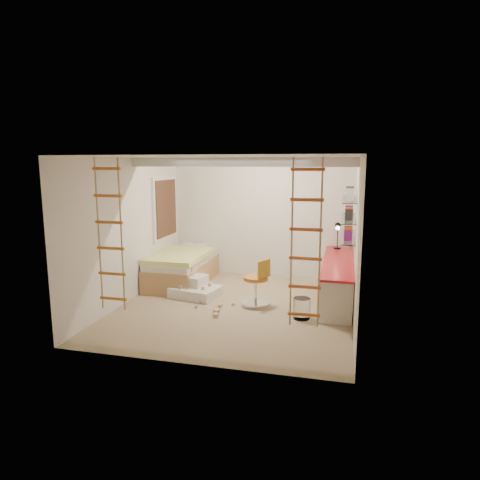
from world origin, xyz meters
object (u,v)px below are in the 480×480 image
(bed, at_px, (183,268))
(play_platform, at_px, (195,288))
(swivel_chair, at_px, (257,288))
(desk, at_px, (337,278))

(bed, xyz_separation_m, play_platform, (0.56, -0.80, -0.18))
(swivel_chair, bearing_deg, play_platform, 169.28)
(desk, xyz_separation_m, swivel_chair, (-1.38, -0.67, -0.09))
(bed, bearing_deg, swivel_chair, -29.70)
(swivel_chair, distance_m, play_platform, 1.29)
(desk, height_order, bed, desk)
(bed, distance_m, swivel_chair, 2.09)
(desk, xyz_separation_m, play_platform, (-2.64, -0.43, -0.26))
(desk, xyz_separation_m, bed, (-3.20, 0.36, -0.07))
(desk, height_order, play_platform, desk)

